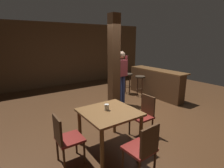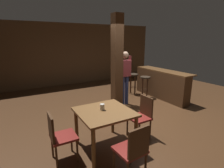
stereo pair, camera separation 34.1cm
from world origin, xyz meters
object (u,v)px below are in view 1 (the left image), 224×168
standing_person (121,74)px  bar_stool_near (140,81)px  chair_south (143,148)px  bar_stool_mid (128,78)px  dining_table (109,117)px  napkin_cup (107,107)px  chair_east (144,114)px  chair_west (65,137)px  bar_counter (155,83)px

standing_person → bar_stool_near: 1.18m
chair_south → bar_stool_mid: 4.38m
dining_table → chair_south: chair_south is taller
standing_person → napkin_cup: bearing=-134.3°
napkin_cup → bar_stool_near: napkin_cup is taller
bar_stool_near → chair_east: bearing=-131.6°
dining_table → chair_east: bearing=-1.8°
standing_person → bar_stool_near: standing_person is taller
chair_west → bar_stool_mid: chair_west is taller
chair_west → chair_east: bearing=-1.7°
dining_table → napkin_cup: (-0.01, 0.07, 0.18)m
chair_south → standing_person: bearing=58.4°
bar_stool_mid → standing_person: bearing=-138.7°
chair_south → napkin_cup: 1.04m
chair_east → bar_stool_mid: size_ratio=1.13×
napkin_cup → bar_stool_mid: (2.61, 2.54, -0.23)m
bar_stool_mid → bar_stool_near: bearing=-77.8°
chair_east → napkin_cup: chair_east is taller
chair_east → chair_south: (-0.89, -0.89, 0.00)m
napkin_cup → bar_stool_near: bearing=35.7°
napkin_cup → bar_stool_near: size_ratio=0.15×
bar_counter → bar_stool_mid: (-0.59, 0.88, 0.09)m
chair_south → bar_counter: 4.14m
napkin_cup → chair_east: bearing=-6.1°
dining_table → standing_person: size_ratio=0.58×
chair_east → napkin_cup: size_ratio=7.55×
dining_table → napkin_cup: napkin_cup is taller
napkin_cup → standing_person: 2.39m
standing_person → chair_south: bearing=-121.6°
bar_counter → bar_stool_near: bar_counter is taller
chair_west → standing_person: bearing=34.8°
chair_east → chair_south: size_ratio=1.00×
chair_east → bar_stool_near: size_ratio=1.15×
chair_west → bar_stool_near: size_ratio=1.15×
bar_stool_near → chair_south: bearing=-132.7°
chair_east → standing_person: standing_person is taller
chair_east → bar_stool_mid: (1.71, 2.63, 0.09)m
chair_east → bar_stool_near: (1.83, 2.06, 0.08)m
chair_east → dining_table: bearing=178.2°
bar_counter → bar_stool_near: size_ratio=2.96×
chair_east → chair_south: bearing=-135.1°
chair_west → bar_stool_near: 4.11m
dining_table → napkin_cup: size_ratio=8.41×
bar_stool_near → bar_stool_mid: 0.58m
chair_east → bar_counter: (2.30, 1.75, 0.01)m
bar_stool_mid → chair_south: bearing=-126.4°
chair_west → bar_stool_mid: 4.32m
dining_table → chair_west: (-0.86, 0.02, -0.14)m
chair_east → standing_person: 2.02m
napkin_cup → bar_counter: bar_counter is taller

